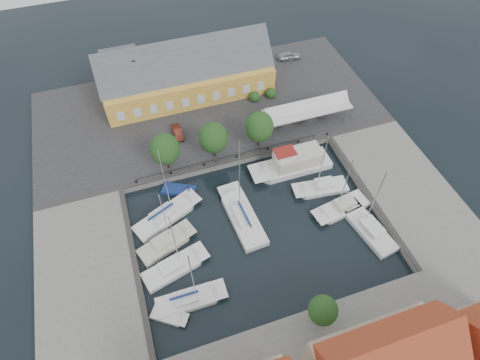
{
  "coord_description": "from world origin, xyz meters",
  "views": [
    {
      "loc": [
        -11.32,
        -27.64,
        45.61
      ],
      "look_at": [
        0.0,
        6.0,
        1.5
      ],
      "focal_mm": 30.0,
      "sensor_mm": 36.0,
      "label": 1
    }
  ],
  "objects_px": {
    "warehouse": "(183,74)",
    "east_boat_a": "(321,188)",
    "center_sailboat": "(243,218)",
    "east_boat_b": "(342,208)",
    "launch_sw": "(169,317)",
    "launch_nw": "(178,190)",
    "west_boat_d": "(190,300)",
    "car_red": "(178,132)",
    "car_silver": "(289,56)",
    "trawler": "(293,164)",
    "east_boat_c": "(368,229)",
    "west_boat_b": "(166,244)",
    "west_boat_c": "(174,268)",
    "west_boat_a": "(166,216)",
    "tent_canopy": "(307,109)"
  },
  "relations": [
    {
      "from": "east_boat_a",
      "to": "east_boat_b",
      "type": "relative_size",
      "value": 1.0
    },
    {
      "from": "car_red",
      "to": "center_sailboat",
      "type": "height_order",
      "value": "center_sailboat"
    },
    {
      "from": "west_boat_a",
      "to": "west_boat_c",
      "type": "height_order",
      "value": "west_boat_a"
    },
    {
      "from": "west_boat_a",
      "to": "tent_canopy",
      "type": "bearing_deg",
      "value": 22.33
    },
    {
      "from": "west_boat_a",
      "to": "launch_nw",
      "type": "height_order",
      "value": "west_boat_a"
    },
    {
      "from": "tent_canopy",
      "to": "car_silver",
      "type": "distance_m",
      "value": 17.44
    },
    {
      "from": "west_boat_b",
      "to": "launch_nw",
      "type": "distance_m",
      "value": 8.84
    },
    {
      "from": "car_red",
      "to": "east_boat_b",
      "type": "relative_size",
      "value": 0.32
    },
    {
      "from": "west_boat_d",
      "to": "car_red",
      "type": "bearing_deg",
      "value": 79.61
    },
    {
      "from": "tent_canopy",
      "to": "east_boat_a",
      "type": "bearing_deg",
      "value": -103.86
    },
    {
      "from": "east_boat_a",
      "to": "launch_sw",
      "type": "xyz_separation_m",
      "value": [
        -24.61,
        -11.17,
        -0.17
      ]
    },
    {
      "from": "center_sailboat",
      "to": "west_boat_b",
      "type": "height_order",
      "value": "center_sailboat"
    },
    {
      "from": "trawler",
      "to": "west_boat_d",
      "type": "height_order",
      "value": "west_boat_d"
    },
    {
      "from": "west_boat_c",
      "to": "launch_nw",
      "type": "xyz_separation_m",
      "value": [
        3.21,
        11.77,
        -0.17
      ]
    },
    {
      "from": "tent_canopy",
      "to": "center_sailboat",
      "type": "relative_size",
      "value": 0.95
    },
    {
      "from": "launch_sw",
      "to": "launch_nw",
      "type": "height_order",
      "value": "launch_sw"
    },
    {
      "from": "center_sailboat",
      "to": "launch_sw",
      "type": "xyz_separation_m",
      "value": [
        -12.3,
        -9.96,
        -0.27
      ]
    },
    {
      "from": "trawler",
      "to": "car_silver",
      "type": "bearing_deg",
      "value": 68.54
    },
    {
      "from": "tent_canopy",
      "to": "west_boat_c",
      "type": "relative_size",
      "value": 1.22
    },
    {
      "from": "car_silver",
      "to": "launch_sw",
      "type": "bearing_deg",
      "value": 146.96
    },
    {
      "from": "warehouse",
      "to": "launch_nw",
      "type": "distance_m",
      "value": 21.6
    },
    {
      "from": "car_silver",
      "to": "west_boat_a",
      "type": "bearing_deg",
      "value": 137.83
    },
    {
      "from": "east_boat_a",
      "to": "west_boat_a",
      "type": "distance_m",
      "value": 22.18
    },
    {
      "from": "east_boat_a",
      "to": "west_boat_a",
      "type": "xyz_separation_m",
      "value": [
        -22.05,
        2.36,
        0.01
      ]
    },
    {
      "from": "east_boat_a",
      "to": "launch_sw",
      "type": "height_order",
      "value": "east_boat_a"
    },
    {
      "from": "trawler",
      "to": "launch_nw",
      "type": "bearing_deg",
      "value": 175.69
    },
    {
      "from": "warehouse",
      "to": "east_boat_a",
      "type": "relative_size",
      "value": 2.52
    },
    {
      "from": "tent_canopy",
      "to": "west_boat_d",
      "type": "bearing_deg",
      "value": -137.7
    },
    {
      "from": "west_boat_d",
      "to": "west_boat_b",
      "type": "bearing_deg",
      "value": 97.54
    },
    {
      "from": "east_boat_b",
      "to": "launch_nw",
      "type": "relative_size",
      "value": 2.2
    },
    {
      "from": "car_silver",
      "to": "west_boat_a",
      "type": "relative_size",
      "value": 0.33
    },
    {
      "from": "east_boat_c",
      "to": "west_boat_c",
      "type": "distance_m",
      "value": 25.76
    },
    {
      "from": "east_boat_a",
      "to": "west_boat_c",
      "type": "xyz_separation_m",
      "value": [
        -22.7,
        -5.49,
        -0.0
      ]
    },
    {
      "from": "center_sailboat",
      "to": "east_boat_a",
      "type": "relative_size",
      "value": 1.3
    },
    {
      "from": "car_silver",
      "to": "west_boat_a",
      "type": "xyz_separation_m",
      "value": [
        -29.44,
        -27.15,
        -1.45
      ]
    },
    {
      "from": "tent_canopy",
      "to": "east_boat_c",
      "type": "height_order",
      "value": "east_boat_c"
    },
    {
      "from": "center_sailboat",
      "to": "east_boat_b",
      "type": "height_order",
      "value": "center_sailboat"
    },
    {
      "from": "tent_canopy",
      "to": "west_boat_b",
      "type": "xyz_separation_m",
      "value": [
        -26.13,
        -14.54,
        -3.42
      ]
    },
    {
      "from": "west_boat_c",
      "to": "tent_canopy",
      "type": "bearing_deg",
      "value": 35.15
    },
    {
      "from": "west_boat_c",
      "to": "west_boat_d",
      "type": "distance_m",
      "value": 4.66
    },
    {
      "from": "trawler",
      "to": "east_boat_c",
      "type": "bearing_deg",
      "value": -68.56
    },
    {
      "from": "trawler",
      "to": "west_boat_b",
      "type": "relative_size",
      "value": 1.16
    },
    {
      "from": "car_red",
      "to": "west_boat_a",
      "type": "distance_m",
      "value": 14.91
    },
    {
      "from": "east_boat_b",
      "to": "west_boat_b",
      "type": "distance_m",
      "value": 24.22
    },
    {
      "from": "car_silver",
      "to": "east_boat_a",
      "type": "height_order",
      "value": "east_boat_a"
    },
    {
      "from": "warehouse",
      "to": "west_boat_b",
      "type": "xyz_separation_m",
      "value": [
        -9.54,
        -28.39,
        -4.17
      ]
    },
    {
      "from": "east_boat_a",
      "to": "launch_nw",
      "type": "height_order",
      "value": "east_boat_a"
    },
    {
      "from": "warehouse",
      "to": "car_red",
      "type": "bearing_deg",
      "value": -109.4
    },
    {
      "from": "east_boat_c",
      "to": "east_boat_b",
      "type": "bearing_deg",
      "value": 113.19
    },
    {
      "from": "center_sailboat",
      "to": "east_boat_b",
      "type": "bearing_deg",
      "value": -11.74
    }
  ]
}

